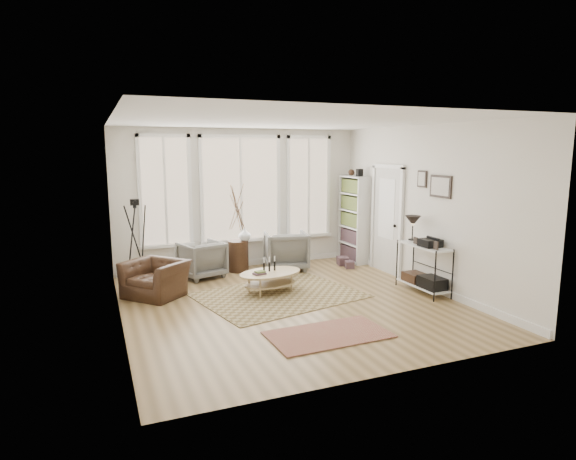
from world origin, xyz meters
name	(u,v)px	position (x,y,z in m)	size (l,w,h in m)	color
room	(291,216)	(0.02, 0.03, 1.43)	(5.50, 5.54, 2.90)	#97794B
bay_window	(241,191)	(0.00, 2.71, 1.61)	(4.14, 0.12, 2.24)	tan
door	(387,217)	(2.57, 1.15, 1.12)	(0.09, 1.06, 2.22)	silver
bookcase	(354,219)	(2.44, 2.23, 0.96)	(0.31, 0.85, 2.06)	white
low_shelf	(423,263)	(2.38, -0.30, 0.51)	(0.38, 1.08, 1.30)	white
wall_art	(436,184)	(2.58, -0.27, 1.88)	(0.04, 0.88, 0.44)	black
rug_main	(279,295)	(-0.02, 0.45, 0.01)	(2.61, 1.95, 0.01)	brown
rug_runner	(328,334)	(-0.05, -1.46, 0.01)	(1.62, 0.90, 0.01)	maroon
coffee_table	(270,277)	(-0.11, 0.68, 0.29)	(1.29, 0.97, 0.53)	tan
armchair_left	(202,259)	(-0.99, 2.15, 0.35)	(0.76, 0.78, 0.71)	slate
armchair_right	(286,250)	(0.77, 2.12, 0.40)	(0.85, 0.88, 0.80)	slate
side_table	(238,230)	(-0.19, 2.34, 0.85)	(0.42, 0.42, 1.78)	#362014
vase	(245,234)	(-0.06, 2.30, 0.76)	(0.25, 0.25, 0.26)	silver
accent_chair	(155,279)	(-1.98, 1.21, 0.30)	(0.82, 0.94, 0.61)	#362014
tripod_camera	(137,245)	(-2.18, 2.18, 0.73)	(0.55, 0.55, 1.58)	black
book_stack_near	(343,261)	(2.05, 2.00, 0.09)	(0.22, 0.27, 0.18)	brown
book_stack_far	(350,265)	(2.05, 1.70, 0.07)	(0.18, 0.23, 0.15)	brown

